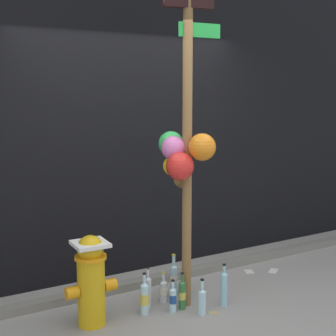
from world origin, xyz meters
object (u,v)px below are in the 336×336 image
fire_hydrant (91,278)px  bottle_3 (188,279)px  bottle_4 (224,287)px  bottle_9 (174,279)px  bottle_2 (182,294)px  bottle_6 (187,285)px  bottle_0 (173,299)px  bottle_7 (148,291)px  memorial_post (184,131)px  bottle_5 (164,290)px  bottle_8 (202,300)px  bottle_1 (144,298)px

fire_hydrant → bottle_3: 1.07m
bottle_4 → bottle_9: (-0.27, 0.42, -0.00)m
bottle_2 → bottle_6: 0.21m
bottle_4 → bottle_9: bearing=123.2°
bottle_0 → bottle_6: size_ratio=0.75×
bottle_0 → bottle_3: bearing=39.2°
bottle_2 → bottle_7: 0.31m
fire_hydrant → bottle_3: fire_hydrant is taller
memorial_post → bottle_7: memorial_post is taller
bottle_5 → bottle_6: (0.21, -0.07, 0.03)m
bottle_8 → bottle_7: bearing=132.2°
memorial_post → fire_hydrant: (-0.86, 0.05, -1.18)m
fire_hydrant → bottle_8: (0.90, -0.30, -0.27)m
fire_hydrant → bottle_7: size_ratio=2.08×
fire_hydrant → bottle_1: bearing=-5.8°
bottle_0 → bottle_7: (-0.14, 0.20, 0.03)m
bottle_2 → bottle_3: 0.34m
memorial_post → bottle_7: 1.46m
bottle_4 → bottle_5: size_ratio=1.37×
bottle_5 → bottle_7: (-0.17, -0.02, 0.04)m
memorial_post → bottle_1: (-0.39, 0.01, -1.43)m
bottle_7 → bottle_9: bearing=17.0°
fire_hydrant → bottle_9: size_ratio=1.89×
bottle_4 → bottle_7: (-0.60, 0.32, -0.02)m
bottle_2 → bottle_3: bearing=48.8°
bottle_7 → bottle_0: bearing=-55.9°
bottle_0 → bottle_4: bottle_4 is taller
bottle_6 → bottle_3: bearing=52.2°
bottle_3 → bottle_7: bearing=-172.0°
memorial_post → bottle_1: memorial_post is taller
bottle_5 → bottle_8: size_ratio=0.89×
bottle_6 → bottle_2: bearing=-133.5°
memorial_post → bottle_7: bearing=157.4°
fire_hydrant → bottle_4: size_ratio=1.97×
bottle_9 → bottle_3: bearing=-14.5°
bottle_2 → bottle_9: size_ratio=0.83×
bottle_3 → fire_hydrant: bearing=-172.7°
bottle_6 → bottle_8: size_ratio=1.22×
memorial_post → bottle_0: bearing=-152.5°
bottle_6 → bottle_8: bottle_6 is taller
bottle_1 → bottle_9: (0.43, 0.21, 0.02)m
bottle_5 → memorial_post: bearing=-50.5°
bottle_6 → bottle_4: bearing=-50.9°
bottle_2 → bottle_8: size_ratio=1.06×
bottle_7 → fire_hydrant: bearing=-173.2°
bottle_7 → bottle_9: (0.33, 0.10, 0.02)m
bottle_0 → bottle_1: size_ratio=0.79×
fire_hydrant → bottle_1: fire_hydrant is taller
memorial_post → bottle_0: size_ratio=10.09×
bottle_7 → bottle_8: (0.33, -0.37, -0.02)m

